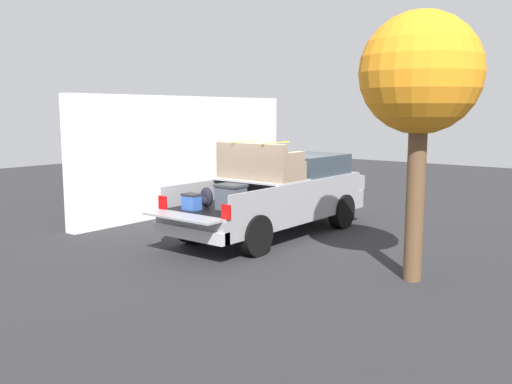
% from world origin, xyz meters
% --- Properties ---
extents(ground_plane, '(40.00, 40.00, 0.00)m').
position_xyz_m(ground_plane, '(0.00, 0.00, 0.00)').
color(ground_plane, '#262628').
extents(pickup_truck, '(6.05, 2.06, 2.23)m').
position_xyz_m(pickup_truck, '(0.35, -0.00, 0.96)').
color(pickup_truck, gray).
rests_on(pickup_truck, ground_plane).
extents(building_facade, '(8.08, 0.36, 3.33)m').
position_xyz_m(building_facade, '(1.14, 3.86, 1.67)').
color(building_facade, white).
rests_on(building_facade, ground_plane).
extents(tree_background, '(2.03, 2.03, 4.56)m').
position_xyz_m(tree_background, '(-1.33, -4.05, 3.48)').
color(tree_background, brown).
rests_on(tree_background, ground_plane).
extents(trash_can, '(0.60, 0.60, 0.98)m').
position_xyz_m(trash_can, '(2.74, 3.28, 0.50)').
color(trash_can, '#3F4C66').
rests_on(trash_can, ground_plane).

